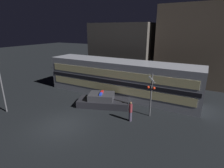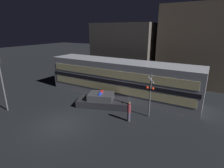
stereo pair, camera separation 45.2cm
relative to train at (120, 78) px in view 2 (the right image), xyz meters
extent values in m
plane|color=black|center=(-0.90, -7.69, -1.83)|extent=(120.00, 120.00, 0.00)
cube|color=gray|center=(0.00, 0.01, 0.00)|extent=(15.96, 3.14, 3.65)
cube|color=black|center=(0.00, -1.57, 0.00)|extent=(15.64, 0.03, 0.37)
cube|color=beige|center=(0.00, -1.57, -0.66)|extent=(15.16, 0.02, 0.73)
cube|color=beige|center=(0.00, -1.57, 0.80)|extent=(15.16, 0.02, 0.73)
cube|color=black|center=(0.00, -3.25, -1.52)|extent=(4.96, 3.36, 0.62)
cube|color=#333338|center=(-0.17, -3.31, -0.92)|extent=(2.64, 2.32, 0.56)
cube|color=blue|center=(-0.08, -3.58, -0.58)|extent=(0.38, 0.60, 0.12)
cube|color=red|center=(-0.27, -3.05, -0.58)|extent=(0.38, 0.60, 0.12)
cylinder|color=#3F384C|center=(3.24, -4.66, -1.45)|extent=(0.23, 0.23, 0.76)
cylinder|color=maroon|center=(3.24, -4.66, -0.76)|extent=(0.27, 0.27, 0.63)
sphere|color=brown|center=(3.24, -4.66, -0.34)|extent=(0.20, 0.20, 0.20)
cylinder|color=#4C4C51|center=(4.31, -3.15, -0.08)|extent=(0.10, 0.10, 3.50)
sphere|color=red|center=(4.08, -3.26, 0.62)|extent=(0.20, 0.20, 0.20)
sphere|color=red|center=(4.53, -3.26, 0.62)|extent=(0.20, 0.20, 0.20)
cube|color=white|center=(4.31, -3.22, 1.25)|extent=(0.58, 0.03, 0.58)
cylinder|color=#4C4C51|center=(-6.66, -8.24, 0.25)|extent=(0.13, 0.13, 4.15)
cube|color=#47423D|center=(-3.37, 7.84, 1.94)|extent=(8.85, 5.16, 7.54)
cube|color=brown|center=(6.17, 9.12, 2.94)|extent=(8.71, 6.09, 9.53)
camera|label=1|loc=(7.73, -15.81, 4.93)|focal=28.00mm
camera|label=2|loc=(8.12, -15.59, 4.93)|focal=28.00mm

